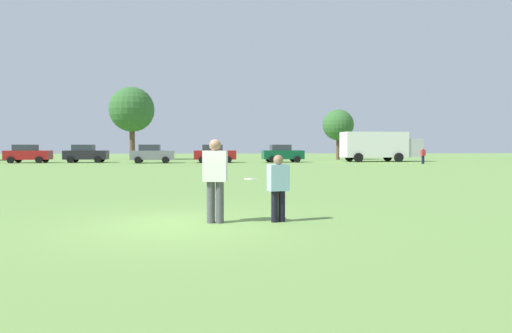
{
  "coord_description": "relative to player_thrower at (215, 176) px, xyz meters",
  "views": [
    {
      "loc": [
        0.97,
        -9.61,
        1.66
      ],
      "look_at": [
        1.77,
        1.68,
        1.15
      ],
      "focal_mm": 31.78,
      "sensor_mm": 36.0,
      "label": 1
    }
  ],
  "objects": [
    {
      "name": "parked_car_near_right",
      "position": [
        -0.78,
        36.14,
        -0.09
      ],
      "size": [
        4.31,
        2.44,
        1.82
      ],
      "color": "maroon",
      "rests_on": "ground"
    },
    {
      "name": "frisbee",
      "position": [
        0.75,
        -0.05,
        -0.07
      ],
      "size": [
        0.27,
        0.27,
        0.06
      ],
      "color": "white"
    },
    {
      "name": "parked_car_mid_right",
      "position": [
        -6.9,
        35.58,
        -0.09
      ],
      "size": [
        4.31,
        2.44,
        1.82
      ],
      "color": "slate",
      "rests_on": "ground"
    },
    {
      "name": "parked_car_mid_left",
      "position": [
        -19.32,
        36.85,
        -0.09
      ],
      "size": [
        4.31,
        2.44,
        1.82
      ],
      "color": "maroon",
      "rests_on": "ground"
    },
    {
      "name": "parked_car_center",
      "position": [
        -13.77,
        37.18,
        -0.09
      ],
      "size": [
        4.31,
        2.44,
        1.82
      ],
      "color": "black",
      "rests_on": "ground"
    },
    {
      "name": "ground_plane",
      "position": [
        -0.78,
        -0.14,
        -1.02
      ],
      "size": [
        187.91,
        187.91,
        0.0
      ],
      "primitive_type": "plane",
      "color": "#6B9347"
    },
    {
      "name": "tree_east_birch",
      "position": [
        14.38,
        45.73,
        3.27
      ],
      "size": [
        3.84,
        3.84,
        6.23
      ],
      "color": "brown",
      "rests_on": "ground"
    },
    {
      "name": "player_defender",
      "position": [
        1.37,
        0.05,
        -0.2
      ],
      "size": [
        0.49,
        0.36,
        1.47
      ],
      "color": "black",
      "rests_on": "ground"
    },
    {
      "name": "box_truck",
      "position": [
        16.89,
        37.91,
        0.73
      ],
      "size": [
        8.65,
        3.39,
        3.18
      ],
      "color": "white",
      "rests_on": "ground"
    },
    {
      "name": "parked_car_far_right",
      "position": [
        6.23,
        36.78,
        -0.09
      ],
      "size": [
        4.31,
        2.44,
        1.82
      ],
      "color": "#0C4C2D",
      "rests_on": "ground"
    },
    {
      "name": "bystander_sideline_watcher",
      "position": [
        18.88,
        31.57,
        -0.16
      ],
      "size": [
        0.47,
        0.34,
        1.52
      ],
      "color": "#1E234C",
      "rests_on": "ground"
    },
    {
      "name": "traffic_cone",
      "position": [
        1.87,
        4.74,
        -0.79
      ],
      "size": [
        0.32,
        0.32,
        0.48
      ],
      "color": "#D8590C",
      "rests_on": "ground"
    },
    {
      "name": "player_thrower",
      "position": [
        0.0,
        0.0,
        0.0
      ],
      "size": [
        0.54,
        0.36,
        1.81
      ],
      "color": "#4C4C51",
      "rests_on": "ground"
    },
    {
      "name": "tree_center_elm",
      "position": [
        -11.04,
        46.9,
        5.11
      ],
      "size": [
        5.49,
        5.49,
        8.92
      ],
      "color": "brown",
      "rests_on": "ground"
    }
  ]
}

